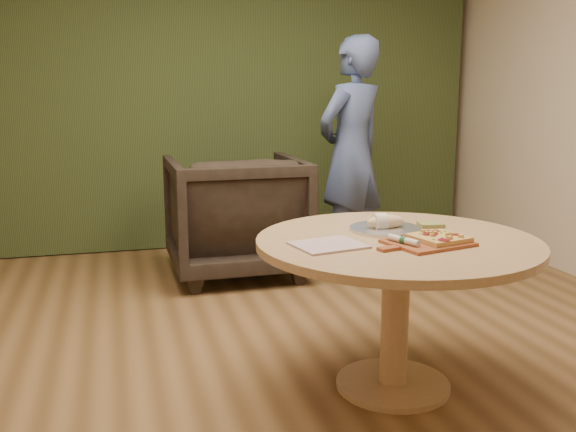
# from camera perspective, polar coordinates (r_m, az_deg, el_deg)

# --- Properties ---
(room_shell) EXTENTS (5.04, 6.04, 2.84)m
(room_shell) POSITION_cam_1_polar(r_m,az_deg,el_deg) (3.10, 2.39, 10.47)
(room_shell) COLOR brown
(room_shell) RESTS_ON ground
(curtain) EXTENTS (4.80, 0.14, 2.78)m
(curtain) POSITION_cam_1_polar(r_m,az_deg,el_deg) (5.93, -6.33, 10.81)
(curtain) COLOR #2A3719
(curtain) RESTS_ON ground
(pedestal_table) EXTENTS (1.33, 1.33, 0.75)m
(pedestal_table) POSITION_cam_1_polar(r_m,az_deg,el_deg) (3.09, 9.64, -4.54)
(pedestal_table) COLOR tan
(pedestal_table) RESTS_ON ground
(pizza_paddle) EXTENTS (0.47, 0.35, 0.01)m
(pizza_paddle) POSITION_cam_1_polar(r_m,az_deg,el_deg) (2.96, 12.18, -2.37)
(pizza_paddle) COLOR brown
(pizza_paddle) RESTS_ON pedestal_table
(flatbread_pizza) EXTENTS (0.27, 0.27, 0.04)m
(flatbread_pizza) POSITION_cam_1_polar(r_m,az_deg,el_deg) (2.99, 13.25, -1.88)
(flatbread_pizza) COLOR tan
(flatbread_pizza) RESTS_ON pizza_paddle
(cutlery_roll) EXTENTS (0.10, 0.19, 0.03)m
(cutlery_roll) POSITION_cam_1_polar(r_m,az_deg,el_deg) (2.90, 10.24, -2.13)
(cutlery_roll) COLOR beige
(cutlery_roll) RESTS_ON pizza_paddle
(newspaper) EXTENTS (0.34, 0.30, 0.01)m
(newspaper) POSITION_cam_1_polar(r_m,az_deg,el_deg) (2.88, 3.61, -2.59)
(newspaper) COLOR silver
(newspaper) RESTS_ON pedestal_table
(serving_tray) EXTENTS (0.36, 0.36, 0.02)m
(serving_tray) POSITION_cam_1_polar(r_m,az_deg,el_deg) (3.22, 8.64, -1.14)
(serving_tray) COLOR silver
(serving_tray) RESTS_ON pedestal_table
(bread_roll) EXTENTS (0.19, 0.09, 0.09)m
(bread_roll) POSITION_cam_1_polar(r_m,az_deg,el_deg) (3.21, 8.52, -0.52)
(bread_roll) COLOR #DCB886
(bread_roll) RESTS_ON serving_tray
(green_packet) EXTENTS (0.13, 0.12, 0.02)m
(green_packet) POSITION_cam_1_polar(r_m,az_deg,el_deg) (3.35, 12.57, -0.76)
(green_packet) COLOR brown
(green_packet) RESTS_ON pedestal_table
(armchair) EXTENTS (1.02, 0.95, 1.04)m
(armchair) POSITION_cam_1_polar(r_m,az_deg,el_deg) (5.00, -4.68, 0.60)
(armchair) COLOR black
(armchair) RESTS_ON ground
(person_standing) EXTENTS (0.81, 0.71, 1.85)m
(person_standing) POSITION_cam_1_polar(r_m,az_deg,el_deg) (5.20, 5.64, 5.53)
(person_standing) COLOR #435482
(person_standing) RESTS_ON ground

